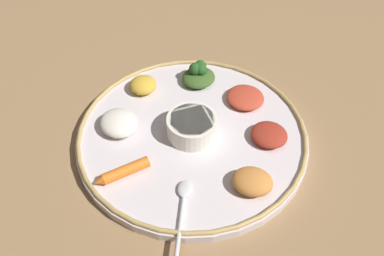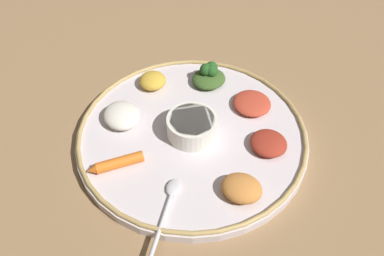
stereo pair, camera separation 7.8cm
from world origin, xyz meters
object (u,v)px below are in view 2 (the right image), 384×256
Objects in this scene: greens_pile at (209,76)px; carrot_near_spoon at (116,163)px; spoon at (166,209)px; center_bowl at (192,126)px.

carrot_near_spoon is at bearing 64.11° from greens_pile.
spoon is 0.32m from greens_pile.
center_bowl is at bearing -138.21° from carrot_near_spoon.
spoon is (0.01, 0.17, -0.02)m from center_bowl.
carrot_near_spoon is (0.10, -0.07, 0.01)m from spoon.
center_bowl is 0.17m from spoon.
spoon is at bearing 87.24° from center_bowl.
greens_pile is at bearing -92.90° from center_bowl.
greens_pile reaches higher than carrot_near_spoon.
spoon is at bearing 87.17° from greens_pile.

